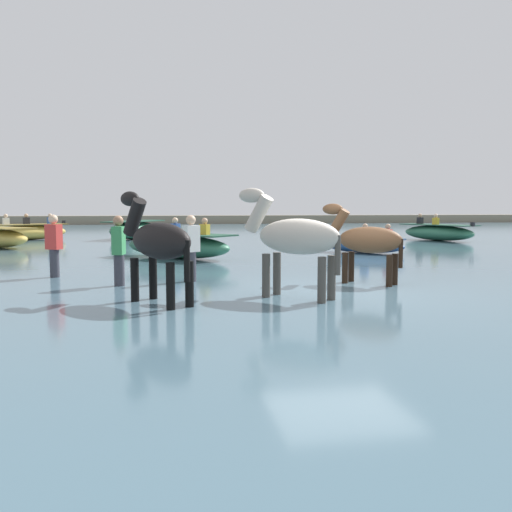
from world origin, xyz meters
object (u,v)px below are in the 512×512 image
horse_lead_black (158,244)px  horse_trailing_bay (367,242)px  boat_far_inshore (28,232)px  boat_far_offshore (177,246)px  person_wading_mid (54,250)px  person_onlooker_right (119,255)px  horse_flank_pinto (294,240)px  boat_distant_west (135,230)px  person_onlooker_left (191,252)px  boat_mid_channel (438,232)px  boat_distant_east (365,245)px

horse_lead_black → horse_trailing_bay: size_ratio=1.10×
horse_trailing_bay → boat_far_inshore: size_ratio=0.51×
boat_far_offshore → person_wading_mid: size_ratio=2.22×
person_onlooker_right → horse_flank_pinto: bearing=-34.1°
horse_lead_black → boat_far_offshore: size_ratio=0.57×
boat_distant_west → person_onlooker_left: 15.60m
horse_lead_black → boat_far_offshore: horse_lead_black is taller
boat_mid_channel → horse_trailing_bay: bearing=-123.9°
boat_far_offshore → person_wading_mid: (-2.80, -4.02, 0.23)m
boat_mid_channel → boat_distant_east: bearing=-135.1°
boat_far_inshore → person_onlooker_right: person_onlooker_right is taller
person_wading_mid → person_onlooker_left: same height
boat_far_inshore → boat_distant_east: (12.54, -9.60, -0.11)m
person_onlooker_left → person_onlooker_right: bearing=-165.2°
horse_lead_black → boat_distant_east: size_ratio=0.80×
horse_lead_black → boat_far_inshore: size_ratio=0.56×
horse_trailing_bay → person_wading_mid: (-6.26, 2.19, -0.23)m
boat_far_inshore → person_onlooker_right: (5.02, -15.88, 0.22)m
person_onlooker_right → person_onlooker_left: (1.41, 0.37, 0.00)m
boat_distant_east → person_wading_mid: (-8.98, -4.69, 0.33)m
boat_far_offshore → person_onlooker_left: person_onlooker_left is taller
horse_flank_pinto → boat_far_offshore: bearing=102.0°
boat_distant_east → boat_mid_channel: bearing=44.9°
boat_mid_channel → person_wading_mid: (-14.77, -10.46, 0.23)m
boat_far_inshore → person_onlooker_left: (6.43, -15.51, 0.22)m
horse_lead_black → person_onlooker_right: size_ratio=1.26×
horse_lead_black → horse_trailing_bay: bearing=20.3°
horse_trailing_bay → boat_distant_west: bearing=107.0°
horse_flank_pinto → boat_mid_channel: 17.47m
horse_lead_black → person_onlooker_left: size_ratio=1.26×
horse_trailing_bay → person_onlooker_left: horse_trailing_bay is taller
horse_lead_black → person_wading_mid: horse_lead_black is taller
horse_flank_pinto → boat_distant_east: bearing=61.2°
boat_far_offshore → boat_distant_west: bearing=98.7°
horse_lead_black → boat_mid_channel: size_ratio=0.53×
horse_trailing_bay → person_onlooker_left: (-3.39, 0.97, -0.23)m
horse_flank_pinto → boat_distant_west: 18.19m
horse_lead_black → person_wading_mid: 4.31m
boat_mid_channel → boat_distant_east: (-5.79, -5.77, -0.11)m
person_wading_mid → person_onlooker_right: size_ratio=1.00×
horse_flank_pinto → boat_distant_east: 9.49m
boat_distant_east → person_onlooker_left: (-6.11, -5.91, 0.33)m
horse_trailing_bay → person_wading_mid: 6.64m
horse_trailing_bay → boat_far_inshore: (-9.83, 16.48, -0.46)m
horse_lead_black → boat_distant_east: (6.79, 8.39, -0.68)m
boat_distant_east → person_onlooker_right: size_ratio=1.58×
person_onlooker_left → horse_lead_black: bearing=-105.4°
boat_distant_east → person_onlooker_right: (-7.52, -6.28, 0.33)m
horse_flank_pinto → person_onlooker_left: (-1.55, 2.38, -0.39)m
boat_far_inshore → boat_distant_east: 15.80m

